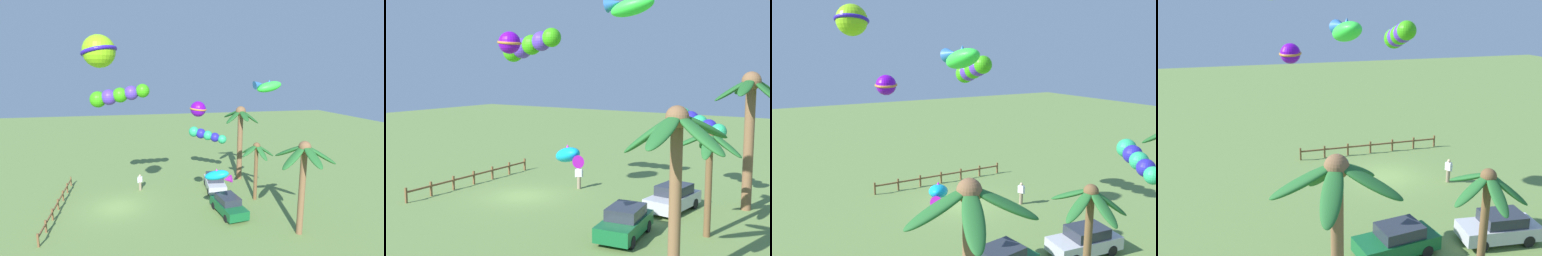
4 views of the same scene
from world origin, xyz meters
TOP-DOWN VIEW (x-y plane):
  - ground_plane at (0.00, 0.00)m, footprint 120.00×120.00m
  - palm_tree_1 at (0.76, 12.18)m, footprint 3.15×3.31m
  - palm_tree_2 at (6.95, 12.88)m, footprint 4.26×4.07m
  - rail_fence at (-0.51, -4.89)m, footprint 11.30×0.12m
  - parked_car_0 at (-2.28, 9.23)m, footprint 4.07×2.13m
  - parked_car_1 at (3.01, 8.89)m, footprint 4.09×2.19m
  - spectator_0 at (-3.54, 2.01)m, footprint 0.38×0.50m
  - kite_fish_0 at (5.94, 10.46)m, footprint 1.04×2.13m
  - kite_ball_1 at (7.14, 5.41)m, footprint 1.36×1.36m
  - kite_tube_3 at (-0.43, 0.34)m, footprint 1.97×4.84m
  - kite_fish_5 at (5.42, 7.26)m, footprint 1.71×2.17m

SIDE VIEW (x-z plane):
  - ground_plane at x=0.00m, z-range 0.00..0.00m
  - rail_fence at x=-0.51m, z-range 0.10..1.05m
  - parked_car_0 at x=-2.28m, z-range 0.00..1.51m
  - parked_car_1 at x=3.01m, z-range 0.00..1.51m
  - spectator_0 at x=-3.54m, z-range 0.02..1.61m
  - palm_tree_1 at x=0.76m, z-range 1.38..6.70m
  - kite_fish_5 at x=5.42m, z-range 3.65..4.75m
  - palm_tree_2 at x=6.95m, z-range 1.76..8.54m
  - kite_ball_1 at x=7.14m, z-range 8.68..9.62m
  - kite_tube_3 at x=-0.43m, z-range 8.54..10.48m
  - kite_fish_0 at x=5.94m, z-range 9.93..10.94m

